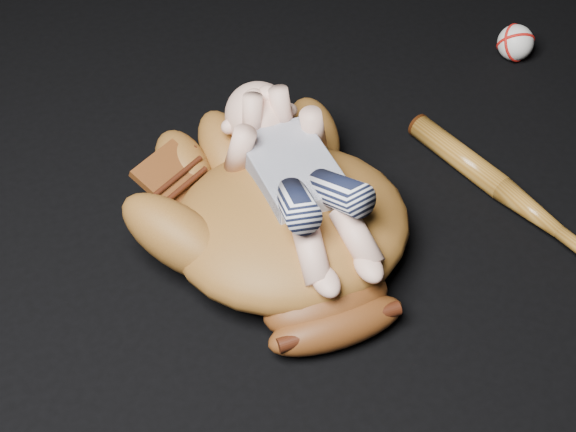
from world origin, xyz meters
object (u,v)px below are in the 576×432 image
Objects in this scene: baseball at (516,43)px; baseball_glove at (290,216)px; newborn_baby at (302,178)px; baseball_bat at (513,197)px.

baseball_glove is at bearing -154.84° from baseball.
baseball_glove is 0.67m from baseball.
newborn_baby reaches higher than baseball.
newborn_baby is 0.65m from baseball.
baseball is at bearing 55.07° from baseball_bat.
baseball_glove is 7.33× the size of baseball.
baseball_glove is 1.27× the size of newborn_baby.
baseball_glove is 0.38m from baseball_bat.
baseball is (0.61, 0.29, -0.04)m from baseball_glove.
baseball_bat is at bearing -124.93° from baseball.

